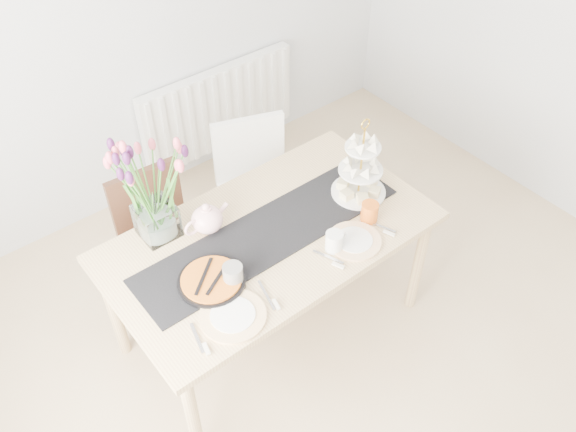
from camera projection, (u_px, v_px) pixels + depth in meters
room_shell at (424, 227)px, 2.22m from camera, size 4.50×4.50×4.50m
radiator at (219, 108)px, 4.26m from camera, size 1.20×0.08×0.60m
dining_table at (270, 245)px, 3.01m from camera, size 1.60×0.90×0.75m
chair_brown at (159, 230)px, 3.37m from camera, size 0.43×0.43×0.82m
chair_white at (255, 180)px, 3.63m from camera, size 0.55×0.55×0.87m
table_runner at (270, 233)px, 2.96m from camera, size 1.40×0.35×0.01m
tulip_vase at (148, 179)px, 2.72m from camera, size 0.64×0.64×0.54m
cake_stand at (360, 176)px, 3.09m from camera, size 0.28×0.28×0.42m
teapot at (207, 219)px, 2.92m from camera, size 0.25×0.21×0.16m
cream_jug at (365, 171)px, 3.24m from camera, size 0.11×0.11×0.08m
tart_tin at (212, 281)px, 2.72m from camera, size 0.31×0.31×0.04m
mug_grey at (233, 275)px, 2.70m from camera, size 0.13×0.13×0.11m
mug_white at (334, 241)px, 2.85m from camera, size 0.09×0.09×0.10m
mug_orange at (370, 212)px, 3.00m from camera, size 0.12×0.12×0.10m
plate_left at (233, 316)px, 2.60m from camera, size 0.35×0.35×0.02m
plate_right at (354, 241)px, 2.92m from camera, size 0.34×0.34×0.01m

